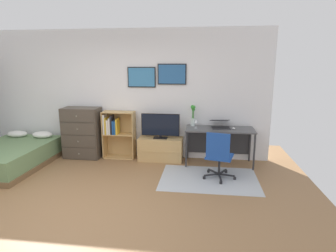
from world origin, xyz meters
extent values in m
plane|color=#936B44|center=(0.00, 0.00, 0.00)|extent=(7.20, 7.20, 0.00)
cube|color=white|center=(0.00, 2.43, 1.35)|extent=(6.12, 0.06, 2.70)
cube|color=black|center=(0.40, 2.38, 1.72)|extent=(0.59, 0.02, 0.42)
cube|color=teal|center=(0.40, 2.37, 1.72)|extent=(0.55, 0.01, 0.38)
cube|color=black|center=(1.03, 2.38, 1.78)|extent=(0.59, 0.02, 0.42)
cube|color=#285B93|center=(1.03, 2.37, 1.78)|extent=(0.55, 0.01, 0.38)
cube|color=#B2B7BC|center=(1.82, 1.29, 0.00)|extent=(1.70, 1.20, 0.01)
cube|color=brown|center=(-2.06, 1.40, 0.05)|extent=(1.35, 1.91, 0.10)
cube|color=#6B8C5B|center=(-2.06, 1.40, 0.26)|extent=(1.31, 1.87, 0.32)
ellipsoid|color=white|center=(-2.36, 2.10, 0.48)|extent=(0.44, 0.28, 0.14)
ellipsoid|color=white|center=(-1.77, 2.10, 0.48)|extent=(0.44, 0.28, 0.14)
cube|color=#4C4238|center=(-0.88, 2.16, 0.54)|extent=(0.78, 0.42, 1.09)
cube|color=#493F35|center=(-0.88, 1.94, 0.14)|extent=(0.74, 0.01, 0.25)
sphere|color=#A59E8C|center=(-0.88, 1.93, 0.14)|extent=(0.03, 0.03, 0.03)
cube|color=#493F35|center=(-0.88, 1.94, 0.41)|extent=(0.74, 0.01, 0.25)
sphere|color=#A59E8C|center=(-0.88, 1.93, 0.41)|extent=(0.03, 0.03, 0.03)
cube|color=#493F35|center=(-0.88, 1.94, 0.68)|extent=(0.74, 0.01, 0.25)
sphere|color=#A59E8C|center=(-0.88, 1.93, 0.68)|extent=(0.03, 0.03, 0.03)
cube|color=#493F35|center=(-0.88, 1.94, 0.95)|extent=(0.74, 0.01, 0.25)
sphere|color=#A59E8C|center=(-0.88, 1.93, 0.95)|extent=(0.03, 0.03, 0.03)
cube|color=tan|center=(-0.41, 2.22, 0.50)|extent=(0.02, 0.30, 1.01)
cube|color=tan|center=(0.25, 2.22, 0.50)|extent=(0.02, 0.30, 1.01)
cube|color=tan|center=(-0.08, 2.22, 0.01)|extent=(0.67, 0.30, 0.02)
cube|color=tan|center=(-0.08, 2.22, 0.52)|extent=(0.64, 0.30, 0.02)
cube|color=tan|center=(-0.08, 2.22, 1.00)|extent=(0.64, 0.30, 0.02)
cube|color=tan|center=(-0.08, 2.37, 0.50)|extent=(0.67, 0.01, 1.01)
cube|color=white|center=(-0.37, 2.19, 0.74)|extent=(0.03, 0.21, 0.42)
cube|color=gold|center=(-0.34, 2.20, 0.71)|extent=(0.03, 0.23, 0.34)
cube|color=white|center=(-0.30, 2.18, 0.69)|extent=(0.04, 0.20, 0.30)
cube|color=white|center=(-0.25, 2.20, 0.71)|extent=(0.03, 0.24, 0.34)
cube|color=black|center=(-0.21, 2.18, 0.73)|extent=(0.03, 0.21, 0.40)
cube|color=#1E519E|center=(-0.18, 2.20, 0.68)|extent=(0.03, 0.24, 0.29)
cube|color=#1E519E|center=(-0.14, 2.19, 0.68)|extent=(0.03, 0.21, 0.28)
cube|color=gold|center=(-0.10, 2.19, 0.70)|extent=(0.03, 0.23, 0.33)
cube|color=tan|center=(0.82, 2.17, 0.24)|extent=(0.91, 0.40, 0.48)
cube|color=tan|center=(0.82, 1.97, 0.24)|extent=(0.91, 0.01, 0.02)
cube|color=black|center=(0.82, 2.15, 0.49)|extent=(0.28, 0.16, 0.02)
cube|color=black|center=(0.82, 2.15, 0.52)|extent=(0.06, 0.04, 0.05)
cube|color=black|center=(0.82, 2.15, 0.77)|extent=(0.79, 0.02, 0.46)
cube|color=black|center=(0.82, 2.14, 0.77)|extent=(0.76, 0.01, 0.43)
cube|color=#4C4C4F|center=(2.02, 2.08, 0.72)|extent=(1.34, 0.58, 0.03)
cube|color=#2D2D30|center=(1.38, 1.82, 0.35)|extent=(0.03, 0.03, 0.71)
cube|color=#2D2D30|center=(2.67, 1.82, 0.35)|extent=(0.03, 0.03, 0.71)
cube|color=#2D2D30|center=(1.38, 2.34, 0.35)|extent=(0.03, 0.03, 0.71)
cube|color=#2D2D30|center=(2.67, 2.34, 0.35)|extent=(0.03, 0.03, 0.71)
cube|color=#2D2D30|center=(2.02, 2.36, 0.39)|extent=(1.28, 0.02, 0.50)
cylinder|color=#232326|center=(2.27, 1.31, 0.03)|extent=(0.05, 0.05, 0.05)
cube|color=#232326|center=(2.13, 1.34, 0.07)|extent=(0.28, 0.09, 0.02)
cylinder|color=#232326|center=(2.14, 1.61, 0.03)|extent=(0.05, 0.05, 0.05)
cube|color=#232326|center=(2.07, 1.49, 0.07)|extent=(0.17, 0.25, 0.02)
cylinder|color=#232326|center=(1.82, 1.59, 0.03)|extent=(0.05, 0.05, 0.05)
cube|color=#232326|center=(1.91, 1.48, 0.07)|extent=(0.20, 0.23, 0.02)
cylinder|color=#232326|center=(1.74, 1.27, 0.03)|extent=(0.05, 0.05, 0.05)
cube|color=#232326|center=(1.87, 1.32, 0.07)|extent=(0.27, 0.14, 0.02)
cylinder|color=#232326|center=(2.02, 1.10, 0.03)|extent=(0.05, 0.05, 0.05)
cube|color=#232326|center=(2.01, 1.23, 0.07)|extent=(0.05, 0.28, 0.02)
cylinder|color=#232326|center=(2.00, 1.37, 0.23)|extent=(0.04, 0.04, 0.30)
cube|color=#1E479E|center=(2.00, 1.37, 0.40)|extent=(0.53, 0.53, 0.03)
cube|color=#1E479E|center=(1.95, 1.18, 0.64)|extent=(0.39, 0.13, 0.45)
cube|color=#333338|center=(2.04, 2.10, 0.75)|extent=(0.40, 0.30, 0.01)
cube|color=black|center=(2.04, 2.10, 0.75)|extent=(0.37, 0.27, 0.00)
cube|color=#333338|center=(2.02, 2.26, 0.87)|extent=(0.40, 0.28, 0.07)
cube|color=black|center=(2.02, 2.25, 0.87)|extent=(0.37, 0.26, 0.06)
ellipsoid|color=silver|center=(2.29, 2.06, 0.76)|extent=(0.06, 0.10, 0.03)
cylinder|color=silver|center=(1.49, 2.26, 0.82)|extent=(0.09, 0.09, 0.16)
cylinder|color=#3D8438|center=(1.50, 2.26, 0.96)|extent=(0.01, 0.01, 0.34)
sphere|color=#308B2C|center=(1.50, 2.26, 1.13)|extent=(0.07, 0.07, 0.07)
cylinder|color=#3D8438|center=(1.49, 2.27, 0.93)|extent=(0.01, 0.01, 0.29)
sphere|color=#308B2C|center=(1.49, 2.27, 1.08)|extent=(0.07, 0.07, 0.07)
cylinder|color=#3D8438|center=(1.47, 2.28, 0.96)|extent=(0.01, 0.01, 0.35)
sphere|color=#308B2C|center=(1.47, 2.28, 1.13)|extent=(0.07, 0.07, 0.07)
cylinder|color=#3D8438|center=(1.47, 2.25, 0.95)|extent=(0.01, 0.01, 0.33)
sphere|color=#308B2C|center=(1.47, 2.25, 1.12)|extent=(0.07, 0.07, 0.07)
cylinder|color=#3D8438|center=(1.49, 2.25, 0.96)|extent=(0.01, 0.01, 0.33)
sphere|color=#308B2C|center=(1.49, 2.25, 1.12)|extent=(0.07, 0.07, 0.07)
cylinder|color=silver|center=(1.56, 2.05, 0.74)|extent=(0.06, 0.06, 0.01)
cylinder|color=silver|center=(1.56, 2.05, 0.80)|extent=(0.01, 0.01, 0.10)
cone|color=silver|center=(1.56, 2.05, 0.88)|extent=(0.07, 0.07, 0.07)
camera|label=1|loc=(1.70, -3.39, 1.97)|focal=29.88mm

